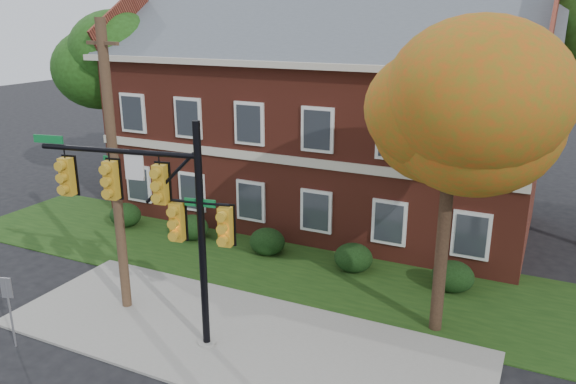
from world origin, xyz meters
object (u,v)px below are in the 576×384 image
at_px(hedge_far_left, 125,215).
at_px(traffic_signal, 161,209).
at_px(hedge_left, 192,227).
at_px(sign_post, 8,300).
at_px(hedge_center, 267,242).
at_px(utility_pole, 115,172).
at_px(tree_left_rear, 129,62).
at_px(hedge_far_right, 453,276).
at_px(tree_near_right, 463,104).
at_px(tree_far_rear, 402,16).
at_px(apartment_building, 321,107).
at_px(hedge_right, 353,258).

relative_size(hedge_far_left, traffic_signal, 0.22).
bearing_deg(hedge_left, sign_post, -89.08).
distance_m(hedge_center, utility_pole, 7.16).
relative_size(tree_left_rear, traffic_signal, 1.40).
bearing_deg(hedge_far_right, utility_pole, -148.23).
height_order(tree_near_right, utility_pole, utility_pole).
xyz_separation_m(traffic_signal, utility_pole, (-2.37, 0.95, 0.52)).
xyz_separation_m(hedge_center, tree_left_rear, (-9.73, 4.14, 6.16)).
bearing_deg(hedge_center, traffic_signal, -87.30).
bearing_deg(tree_left_rear, tree_far_rear, 38.97).
bearing_deg(apartment_building, tree_far_rear, 80.29).
bearing_deg(hedge_right, hedge_far_right, 0.00).
bearing_deg(tree_far_rear, hedge_far_left, -122.50).
relative_size(hedge_far_left, utility_pole, 0.16).
distance_m(tree_near_right, tree_far_rear, 17.12).
distance_m(hedge_center, tree_far_rear, 15.57).
bearing_deg(hedge_right, hedge_far_left, 180.00).
bearing_deg(tree_left_rear, hedge_far_right, -13.89).
bearing_deg(hedge_far_right, tree_far_rear, 113.37).
height_order(hedge_center, tree_left_rear, tree_left_rear).
height_order(hedge_center, tree_far_rear, tree_far_rear).
xyz_separation_m(hedge_left, traffic_signal, (3.81, -6.56, 3.42)).
bearing_deg(hedge_left, apartment_building, 56.33).
relative_size(hedge_left, tree_near_right, 0.16).
height_order(utility_pole, sign_post, utility_pole).
xyz_separation_m(hedge_center, traffic_signal, (0.31, -6.56, 3.42)).
bearing_deg(apartment_building, traffic_signal, -88.50).
xyz_separation_m(apartment_building, tree_near_right, (7.22, -8.09, 1.68)).
distance_m(hedge_left, hedge_right, 7.00).
height_order(hedge_center, sign_post, sign_post).
distance_m(hedge_far_right, utility_pole, 11.36).
xyz_separation_m(hedge_far_left, hedge_center, (7.00, 0.00, 0.00)).
distance_m(tree_far_rear, sign_post, 23.49).
relative_size(tree_near_right, traffic_signal, 1.35).
relative_size(apartment_building, hedge_far_right, 13.43).
relative_size(tree_near_right, tree_far_rear, 0.74).
height_order(hedge_far_left, hedge_far_right, same).
bearing_deg(tree_near_right, hedge_left, 165.19).
relative_size(hedge_left, utility_pole, 0.16).
bearing_deg(hedge_center, tree_left_rear, 156.96).
distance_m(tree_left_rear, tree_far_rear, 14.40).
bearing_deg(sign_post, hedge_far_left, 93.07).
bearing_deg(hedge_right, sign_post, -128.26).
xyz_separation_m(hedge_left, tree_left_rear, (-6.23, 4.14, 6.16)).
height_order(tree_near_right, sign_post, tree_near_right).
bearing_deg(traffic_signal, hedge_far_right, 34.12).
height_order(tree_left_rear, sign_post, tree_left_rear).
xyz_separation_m(apartment_building, hedge_right, (3.50, -5.25, -4.46)).
height_order(hedge_right, tree_near_right, tree_near_right).
distance_m(hedge_right, tree_left_rear, 15.17).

